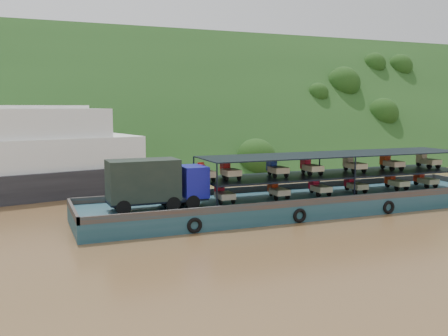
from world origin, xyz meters
name	(u,v)px	position (x,y,z in m)	size (l,w,h in m)	color
ground	(261,210)	(0.00, 0.00, 0.00)	(160.00, 160.00, 0.00)	brown
hillside	(153,163)	(0.00, 36.00, 0.00)	(140.00, 28.00, 28.00)	#183613
cargo_barge	(287,198)	(1.45, -1.69, 1.19)	(35.00, 7.18, 4.74)	#133B43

